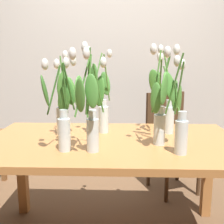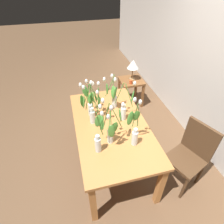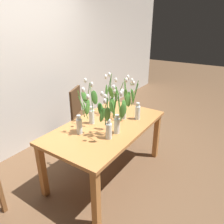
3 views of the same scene
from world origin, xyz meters
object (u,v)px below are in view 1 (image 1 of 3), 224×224
(dining_table, at_px, (112,154))
(tulip_vase_3, at_px, (90,110))
(tulip_vase_6, at_px, (163,107))
(tulip_vase_1, at_px, (177,118))
(tulip_vase_4, at_px, (63,108))
(tulip_vase_5, at_px, (102,104))
(dining_chair, at_px, (170,135))
(tulip_vase_0, at_px, (166,106))
(tulip_vase_2, at_px, (63,114))

(dining_table, distance_m, tulip_vase_3, 0.41)
(tulip_vase_3, relative_size, tulip_vase_6, 1.01)
(tulip_vase_1, distance_m, tulip_vase_3, 0.46)
(tulip_vase_4, distance_m, tulip_vase_5, 0.27)
(tulip_vase_1, relative_size, dining_chair, 0.60)
(tulip_vase_3, xyz_separation_m, tulip_vase_5, (0.04, 0.41, -0.04))
(dining_table, xyz_separation_m, tulip_vase_5, (-0.07, 0.18, 0.29))
(tulip_vase_5, bearing_deg, dining_chair, 49.38)
(dining_chair, bearing_deg, dining_table, -120.88)
(tulip_vase_0, bearing_deg, tulip_vase_2, -149.55)
(dining_table, relative_size, tulip_vase_5, 2.78)
(tulip_vase_0, xyz_separation_m, dining_chair, (0.17, 0.70, -0.40))
(dining_table, height_order, tulip_vase_1, tulip_vase_1)
(tulip_vase_0, relative_size, tulip_vase_3, 1.01)
(dining_table, distance_m, tulip_vase_4, 0.44)
(tulip_vase_1, bearing_deg, dining_table, 147.56)
(tulip_vase_3, bearing_deg, dining_table, 64.74)
(tulip_vase_2, bearing_deg, dining_chair, 53.57)
(tulip_vase_6, bearing_deg, tulip_vase_3, -159.66)
(tulip_vase_3, distance_m, tulip_vase_6, 0.43)
(tulip_vase_1, height_order, tulip_vase_5, tulip_vase_5)
(tulip_vase_2, xyz_separation_m, tulip_vase_5, (0.19, 0.37, -0.01))
(tulip_vase_2, height_order, tulip_vase_3, tulip_vase_3)
(tulip_vase_1, bearing_deg, tulip_vase_0, 89.40)
(tulip_vase_2, distance_m, dining_chair, 1.39)
(tulip_vase_0, xyz_separation_m, tulip_vase_6, (-0.06, -0.25, 0.04))
(tulip_vase_3, height_order, tulip_vase_6, tulip_vase_3)
(dining_table, xyz_separation_m, tulip_vase_0, (0.35, 0.17, 0.28))
(tulip_vase_0, height_order, dining_chair, tulip_vase_0)
(tulip_vase_1, xyz_separation_m, dining_chair, (0.17, 1.10, -0.41))
(tulip_vase_1, xyz_separation_m, tulip_vase_2, (-0.61, 0.03, 0.01))
(tulip_vase_1, bearing_deg, dining_chair, 81.02)
(tulip_vase_6, bearing_deg, tulip_vase_1, -70.20)
(tulip_vase_0, distance_m, tulip_vase_2, 0.72)
(dining_table, bearing_deg, tulip_vase_3, -115.26)
(tulip_vase_5, bearing_deg, tulip_vase_2, -117.24)
(dining_table, bearing_deg, tulip_vase_0, 26.03)
(tulip_vase_4, height_order, tulip_vase_5, tulip_vase_5)
(tulip_vase_2, relative_size, tulip_vase_5, 0.90)
(tulip_vase_4, relative_size, tulip_vase_5, 0.96)
(tulip_vase_0, height_order, tulip_vase_6, tulip_vase_0)
(tulip_vase_1, xyz_separation_m, tulip_vase_3, (-0.46, -0.00, 0.04))
(tulip_vase_5, xyz_separation_m, tulip_vase_6, (0.37, -0.26, 0.03))
(dining_table, distance_m, dining_chair, 1.03)
(tulip_vase_0, bearing_deg, tulip_vase_3, -139.11)
(tulip_vase_4, xyz_separation_m, dining_chair, (0.85, 0.76, -0.40))
(tulip_vase_3, relative_size, dining_chair, 0.63)
(tulip_vase_3, xyz_separation_m, tulip_vase_6, (0.40, 0.15, -0.01))
(tulip_vase_4, bearing_deg, dining_table, -18.71)
(tulip_vase_0, bearing_deg, tulip_vase_5, 178.83)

